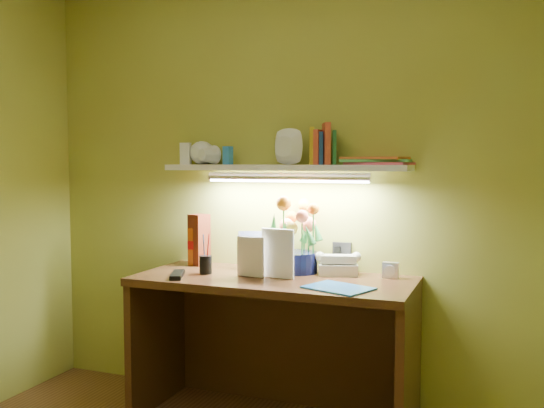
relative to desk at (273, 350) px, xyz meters
The scene contains 13 objects.
desk is the anchor object (origin of this frame).
flower_bouquet 0.59m from the desk, 68.62° to the left, with size 0.24×0.24×0.38m, color #0D1134, non-canonical shape.
telephone 0.55m from the desk, 34.01° to the left, with size 0.20×0.15×0.12m, color beige, non-canonical shape.
desk_clock 0.72m from the desk, 19.37° to the left, with size 0.08×0.04×0.08m, color silver.
whisky_bottle 0.76m from the desk, 160.57° to the left, with size 0.07×0.07×0.27m, color #9F400D, non-canonical shape.
whisky_box 0.76m from the desk, 159.47° to the left, with size 0.09×0.09×0.29m, color #561D0E.
pen_cup 0.58m from the desk, behind, with size 0.07×0.07×0.16m, color black.
art_card 0.54m from the desk, 130.93° to the left, with size 0.21×0.04×0.21m, color white, non-canonical shape.
tv_remote 0.62m from the desk, 160.40° to the right, with size 0.06×0.20×0.02m, color black.
blue_folder 0.55m from the desk, 21.30° to the right, with size 0.29×0.21×0.01m, color #2B7CCE.
desk_book_a 0.51m from the desk, behind, with size 0.15×0.02×0.21m, color silver.
desk_book_b 0.50m from the desk, behind, with size 0.18×0.02×0.25m, color white.
wall_shelf 0.98m from the desk, 89.29° to the left, with size 1.30×0.31×0.24m.
Camera 1 is at (1.08, -1.61, 1.33)m, focal length 40.00 mm.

